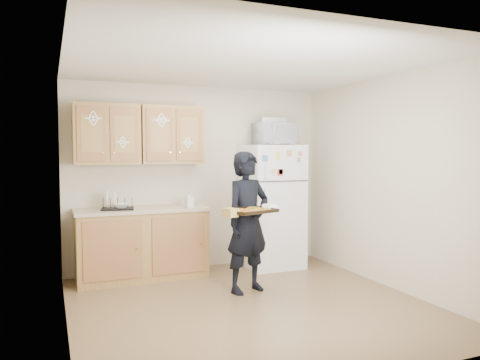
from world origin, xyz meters
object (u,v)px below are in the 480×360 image
object	(u,v)px
microwave	(275,134)
dish_rack	(118,203)
refrigerator	(272,206)
person	(248,222)
baking_tray	(251,211)

from	to	relation	value
microwave	dish_rack	world-z (taller)	microwave
refrigerator	person	world-z (taller)	refrigerator
person	refrigerator	bearing A→B (deg)	33.90
refrigerator	baking_tray	bearing A→B (deg)	-124.76
refrigerator	microwave	bearing A→B (deg)	-75.55
microwave	dish_rack	distance (m)	2.29
person	dish_rack	world-z (taller)	person
refrigerator	baking_tray	world-z (taller)	refrigerator
refrigerator	dish_rack	bearing A→B (deg)	179.69
baking_tray	dish_rack	world-z (taller)	dish_rack
refrigerator	person	xyz separation A→B (m)	(-0.78, -0.97, -0.04)
person	microwave	world-z (taller)	microwave
refrigerator	dish_rack	size ratio (longest dim) A/B	4.44
person	microwave	xyz separation A→B (m)	(0.79, 0.92, 1.04)
refrigerator	person	size ratio (longest dim) A/B	1.05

